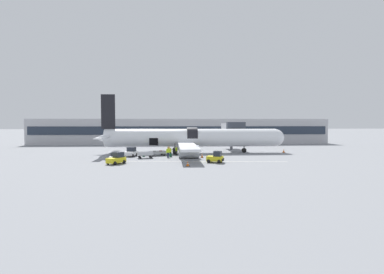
% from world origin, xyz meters
% --- Properties ---
extents(ground_plane, '(500.00, 500.00, 0.00)m').
position_xyz_m(ground_plane, '(0.00, 0.00, 0.00)').
color(ground_plane, gray).
extents(apron_marking_line, '(26.21, 2.64, 0.01)m').
position_xyz_m(apron_marking_line, '(2.10, -5.62, 0.00)').
color(apron_marking_line, silver).
rests_on(apron_marking_line, ground_plane).
extents(terminal_strip, '(84.82, 8.53, 7.16)m').
position_xyz_m(terminal_strip, '(0.00, 35.63, 3.58)').
color(terminal_strip, '#B2B2B7').
rests_on(terminal_strip, ground_plane).
extents(jet_bridge_stub, '(3.81, 10.54, 6.23)m').
position_xyz_m(jet_bridge_stub, '(10.68, 13.71, 4.44)').
color(jet_bridge_stub, '#4C4C51').
rests_on(jet_bridge_stub, ground_plane).
extents(airplane, '(37.99, 35.06, 11.62)m').
position_xyz_m(airplane, '(0.73, 7.63, 2.94)').
color(airplane, white).
rests_on(airplane, ground_plane).
extents(baggage_tug_lead, '(2.52, 3.03, 1.66)m').
position_xyz_m(baggage_tug_lead, '(-10.15, 2.18, 0.71)').
color(baggage_tug_lead, white).
rests_on(baggage_tug_lead, ground_plane).
extents(baggage_tug_mid, '(2.75, 3.12, 1.74)m').
position_xyz_m(baggage_tug_mid, '(-10.90, -7.56, 0.73)').
color(baggage_tug_mid, yellow).
rests_on(baggage_tug_mid, ground_plane).
extents(baggage_tug_rear, '(2.11, 2.65, 1.31)m').
position_xyz_m(baggage_tug_rear, '(-11.89, -3.51, 0.57)').
color(baggage_tug_rear, silver).
rests_on(baggage_tug_rear, ground_plane).
extents(baggage_tug_spare, '(2.84, 2.50, 1.78)m').
position_xyz_m(baggage_tug_spare, '(3.86, -7.05, 0.74)').
color(baggage_tug_spare, yellow).
rests_on(baggage_tug_spare, ground_plane).
extents(baggage_cart_loading, '(4.01, 2.56, 0.98)m').
position_xyz_m(baggage_cart_loading, '(-5.30, 3.09, 0.46)').
color(baggage_cart_loading, '#999BA0').
rests_on(baggage_cart_loading, ground_plane).
extents(baggage_cart_queued, '(3.59, 2.13, 1.10)m').
position_xyz_m(baggage_cart_queued, '(-7.24, -0.60, 0.52)').
color(baggage_cart_queued, '#B7BABF').
rests_on(baggage_cart_queued, ground_plane).
extents(ground_crew_loader_a, '(0.50, 0.52, 1.60)m').
position_xyz_m(ground_crew_loader_a, '(-3.02, 1.89, 0.84)').
color(ground_crew_loader_a, '#2D2D33').
rests_on(ground_crew_loader_a, ground_plane).
extents(ground_crew_loader_b, '(0.50, 0.60, 1.74)m').
position_xyz_m(ground_crew_loader_b, '(-1.05, 3.03, 0.92)').
color(ground_crew_loader_b, black).
rests_on(ground_crew_loader_b, ground_plane).
extents(ground_crew_driver, '(0.44, 0.58, 1.67)m').
position_xyz_m(ground_crew_driver, '(-3.38, 4.76, 0.88)').
color(ground_crew_driver, '#2D2D33').
rests_on(ground_crew_driver, ground_plane).
extents(ground_crew_supervisor, '(0.63, 0.46, 1.80)m').
position_xyz_m(ground_crew_supervisor, '(-3.46, 0.09, 0.95)').
color(ground_crew_supervisor, '#1E2338').
rests_on(ground_crew_supervisor, ground_plane).
extents(ground_crew_helper, '(0.57, 0.57, 1.78)m').
position_xyz_m(ground_crew_helper, '(-1.04, 1.95, 0.94)').
color(ground_crew_helper, black).
rests_on(ground_crew_helper, ground_plane).
extents(ground_crew_marshal, '(0.44, 0.58, 1.67)m').
position_xyz_m(ground_crew_marshal, '(-1.90, 3.87, 0.88)').
color(ground_crew_marshal, '#2D2D33').
rests_on(ground_crew_marshal, ground_plane).
extents(suitcase_on_tarmac_upright, '(0.49, 0.43, 0.62)m').
position_xyz_m(suitcase_on_tarmac_upright, '(-7.82, 1.91, 0.25)').
color(suitcase_on_tarmac_upright, '#14472D').
rests_on(suitcase_on_tarmac_upright, ground_plane).
extents(suitcase_on_tarmac_spare, '(0.42, 0.19, 0.75)m').
position_xyz_m(suitcase_on_tarmac_spare, '(-3.01, 0.85, 0.32)').
color(suitcase_on_tarmac_spare, '#14472D').
rests_on(suitcase_on_tarmac_spare, ground_plane).
extents(safety_cone_nose, '(0.64, 0.64, 0.73)m').
position_xyz_m(safety_cone_nose, '(19.97, 7.17, 0.34)').
color(safety_cone_nose, black).
rests_on(safety_cone_nose, ground_plane).
extents(safety_cone_engine_left, '(0.64, 0.64, 0.70)m').
position_xyz_m(safety_cone_engine_left, '(-0.59, -10.55, 0.33)').
color(safety_cone_engine_left, black).
rests_on(safety_cone_engine_left, ground_plane).
extents(safety_cone_wingtip, '(0.57, 0.57, 0.79)m').
position_xyz_m(safety_cone_wingtip, '(2.44, -0.58, 0.37)').
color(safety_cone_wingtip, black).
rests_on(safety_cone_wingtip, ground_plane).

